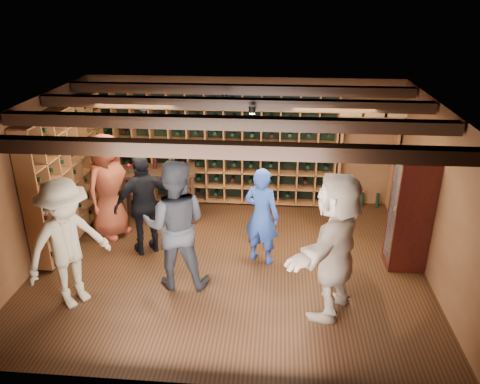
# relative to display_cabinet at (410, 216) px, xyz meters

# --- Properties ---
(ground) EXTENTS (6.00, 6.00, 0.00)m
(ground) POSITION_rel_display_cabinet_xyz_m (-2.71, -0.20, -0.86)
(ground) COLOR #341B0E
(ground) RESTS_ON ground
(room_shell) EXTENTS (6.00, 6.00, 6.00)m
(room_shell) POSITION_rel_display_cabinet_xyz_m (-2.71, -0.15, 1.56)
(room_shell) COLOR brown
(room_shell) RESTS_ON ground
(wine_rack_back) EXTENTS (4.65, 0.30, 2.20)m
(wine_rack_back) POSITION_rel_display_cabinet_xyz_m (-3.24, 2.13, 0.29)
(wine_rack_back) COLOR brown
(wine_rack_back) RESTS_ON ground
(wine_rack_left) EXTENTS (0.30, 2.65, 2.20)m
(wine_rack_left) POSITION_rel_display_cabinet_xyz_m (-5.54, 0.62, 0.29)
(wine_rack_left) COLOR brown
(wine_rack_left) RESTS_ON ground
(crate_shelf) EXTENTS (1.20, 0.32, 2.07)m
(crate_shelf) POSITION_rel_display_cabinet_xyz_m (-0.31, 2.12, 0.71)
(crate_shelf) COLOR brown
(crate_shelf) RESTS_ON ground
(display_cabinet) EXTENTS (0.55, 0.50, 1.75)m
(display_cabinet) POSITION_rel_display_cabinet_xyz_m (0.00, 0.00, 0.00)
(display_cabinet) COLOR #3A0F0B
(display_cabinet) RESTS_ON ground
(man_blue_shirt) EXTENTS (0.68, 0.57, 1.58)m
(man_blue_shirt) POSITION_rel_display_cabinet_xyz_m (-2.24, -0.06, -0.07)
(man_blue_shirt) COLOR navy
(man_blue_shirt) RESTS_ON ground
(man_grey_suit) EXTENTS (0.97, 0.77, 1.92)m
(man_grey_suit) POSITION_rel_display_cabinet_xyz_m (-3.42, -0.80, 0.11)
(man_grey_suit) COLOR black
(man_grey_suit) RESTS_ON ground
(guest_red_floral) EXTENTS (0.90, 1.06, 1.84)m
(guest_red_floral) POSITION_rel_display_cabinet_xyz_m (-4.88, 0.59, 0.07)
(guest_red_floral) COLOR maroon
(guest_red_floral) RESTS_ON ground
(guest_woman_black) EXTENTS (1.06, 0.88, 1.70)m
(guest_woman_black) POSITION_rel_display_cabinet_xyz_m (-4.10, 0.08, -0.01)
(guest_woman_black) COLOR black
(guest_woman_black) RESTS_ON ground
(guest_khaki) EXTENTS (1.25, 1.36, 1.83)m
(guest_khaki) POSITION_rel_display_cabinet_xyz_m (-4.74, -1.36, 0.06)
(guest_khaki) COLOR gray
(guest_khaki) RESTS_ON ground
(guest_beige) EXTENTS (1.38, 1.91, 1.99)m
(guest_beige) POSITION_rel_display_cabinet_xyz_m (-1.25, -1.24, 0.14)
(guest_beige) COLOR tan
(guest_beige) RESTS_ON ground
(tasting_table) EXTENTS (1.43, 0.91, 1.28)m
(tasting_table) POSITION_rel_display_cabinet_xyz_m (-4.18, 1.25, 0.02)
(tasting_table) COLOR black
(tasting_table) RESTS_ON ground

